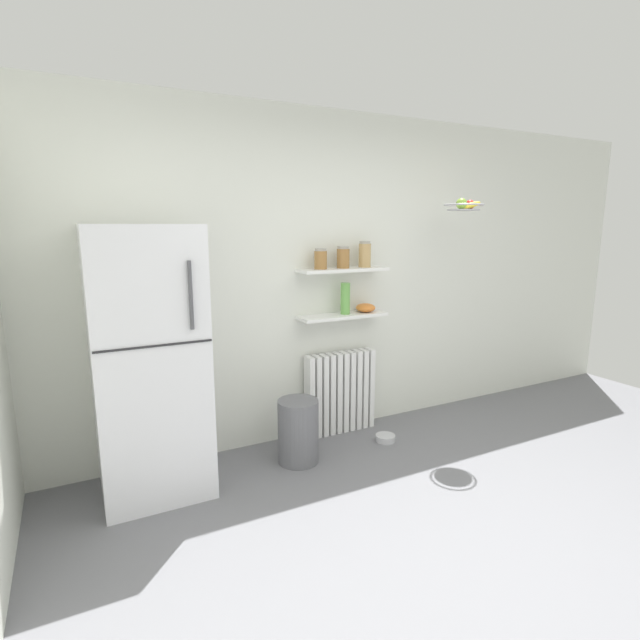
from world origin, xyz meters
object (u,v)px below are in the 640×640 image
at_px(refrigerator, 149,363).
at_px(pet_food_bowl, 385,438).
at_px(vase, 345,299).
at_px(radiator, 340,392).
at_px(storage_jar_2, 365,254).
at_px(trash_bin, 298,431).
at_px(storage_jar_1, 343,257).
at_px(storage_jar_0, 321,259).
at_px(shelf_bowl, 366,308).
at_px(hanging_fruit_basket, 465,206).

bearing_deg(refrigerator, pet_food_bowl, -3.51).
bearing_deg(vase, radiator, 127.65).
xyz_separation_m(storage_jar_2, vase, (-0.18, 0.00, -0.35)).
bearing_deg(trash_bin, refrigerator, 174.46).
distance_m(refrigerator, storage_jar_1, 1.67).
distance_m(radiator, vase, 0.80).
height_order(storage_jar_0, pet_food_bowl, storage_jar_0).
height_order(shelf_bowl, hanging_fruit_basket, hanging_fruit_basket).
height_order(radiator, storage_jar_1, storage_jar_1).
distance_m(vase, shelf_bowl, 0.22).
distance_m(radiator, hanging_fruit_basket, 1.83).
bearing_deg(pet_food_bowl, storage_jar_2, 95.07).
xyz_separation_m(refrigerator, shelf_bowl, (1.76, 0.21, 0.19)).
relative_size(refrigerator, pet_food_bowl, 10.81).
xyz_separation_m(shelf_bowl, trash_bin, (-0.76, -0.30, -0.81)).
distance_m(storage_jar_0, shelf_bowl, 0.59).
bearing_deg(hanging_fruit_basket, shelf_bowl, 155.04).
relative_size(storage_jar_1, shelf_bowl, 1.07).
bearing_deg(hanging_fruit_basket, storage_jar_2, 155.57).
height_order(radiator, storage_jar_2, storage_jar_2).
bearing_deg(vase, trash_bin, -151.74).
bearing_deg(hanging_fruit_basket, pet_food_bowl, 178.78).
bearing_deg(storage_jar_0, hanging_fruit_basket, -16.31).
distance_m(storage_jar_1, storage_jar_2, 0.20).
xyz_separation_m(storage_jar_0, storage_jar_1, (0.20, 0.00, 0.01)).
distance_m(storage_jar_0, vase, 0.39).
xyz_separation_m(vase, hanging_fruit_basket, (0.91, -0.33, 0.73)).
height_order(shelf_bowl, pet_food_bowl, shelf_bowl).
bearing_deg(refrigerator, storage_jar_0, 8.81).
bearing_deg(storage_jar_1, pet_food_bowl, -54.02).
distance_m(refrigerator, shelf_bowl, 1.78).
bearing_deg(storage_jar_0, shelf_bowl, 0.00).
distance_m(storage_jar_1, pet_food_bowl, 1.50).
bearing_deg(vase, pet_food_bowl, -56.87).
bearing_deg(trash_bin, pet_food_bowl, -0.89).
relative_size(storage_jar_0, storage_jar_1, 0.93).
height_order(shelf_bowl, trash_bin, shelf_bowl).
xyz_separation_m(storage_jar_0, pet_food_bowl, (0.43, -0.32, -1.44)).
xyz_separation_m(refrigerator, radiator, (1.54, 0.24, -0.52)).
height_order(storage_jar_1, trash_bin, storage_jar_1).
xyz_separation_m(storage_jar_0, shelf_bowl, (0.42, 0.00, -0.41)).
xyz_separation_m(radiator, trash_bin, (-0.54, -0.33, -0.11)).
height_order(trash_bin, hanging_fruit_basket, hanging_fruit_basket).
xyz_separation_m(storage_jar_2, shelf_bowl, (0.02, 0.00, -0.44)).
bearing_deg(trash_bin, storage_jar_1, 29.27).
bearing_deg(radiator, vase, -52.35).
relative_size(storage_jar_1, pet_food_bowl, 1.08).
bearing_deg(trash_bin, shelf_bowl, 21.77).
bearing_deg(storage_jar_0, vase, 0.00).
distance_m(refrigerator, radiator, 1.64).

